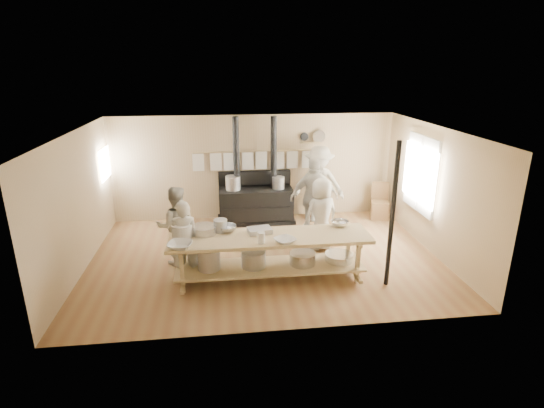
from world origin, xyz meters
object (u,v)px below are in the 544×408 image
object	(u,v)px
prep_table	(270,253)
cook_right	(314,198)
cook_far_left	(184,241)
cook_left	(176,226)
roasting_pan	(260,230)
stove	(256,201)
chair	(380,208)
cook_by_window	(319,184)
cook_center	(321,214)

from	to	relation	value
prep_table	cook_right	size ratio (longest dim) A/B	1.95
cook_far_left	cook_left	bearing A→B (deg)	-76.39
prep_table	roasting_pan	size ratio (longest dim) A/B	8.56
stove	cook_right	distance (m)	1.70
cook_right	chair	bearing A→B (deg)	-150.66
prep_table	cook_left	bearing A→B (deg)	152.97
cook_left	roasting_pan	distance (m)	1.71
stove	cook_by_window	world-z (taller)	stove
prep_table	chair	size ratio (longest dim) A/B	3.94
prep_table	cook_far_left	xyz separation A→B (m)	(-1.52, 0.19, 0.24)
cook_left	cook_by_window	world-z (taller)	cook_by_window
prep_table	chair	bearing A→B (deg)	42.19
chair	roasting_pan	size ratio (longest dim) A/B	2.17
stove	cook_far_left	world-z (taller)	stove
cook_right	cook_far_left	bearing A→B (deg)	34.86
cook_by_window	roasting_pan	xyz separation A→B (m)	(-1.71, -2.67, -0.06)
chair	stove	bearing A→B (deg)	-167.69
cook_right	cook_by_window	xyz separation A→B (m)	(0.33, 0.94, 0.03)
cook_center	cook_far_left	bearing A→B (deg)	2.95
cook_far_left	cook_center	distance (m)	2.93
cook_center	cook_right	xyz separation A→B (m)	(-0.00, 0.70, 0.15)
cook_center	roasting_pan	distance (m)	1.73
cook_left	chair	bearing A→B (deg)	-164.27
stove	prep_table	size ratio (longest dim) A/B	0.72
cook_far_left	cook_center	world-z (taller)	cook_center
chair	cook_center	bearing A→B (deg)	-124.29
prep_table	cook_by_window	xyz separation A→B (m)	(1.55, 2.85, 0.43)
prep_table	cook_far_left	world-z (taller)	cook_far_left
cook_center	cook_right	distance (m)	0.72
stove	cook_left	xyz separation A→B (m)	(-1.72, -2.14, 0.27)
cook_by_window	roasting_pan	bearing A→B (deg)	-111.41
chair	prep_table	bearing A→B (deg)	-122.78
prep_table	cook_far_left	size ratio (longest dim) A/B	2.38
prep_table	cook_by_window	size ratio (longest dim) A/B	1.89
cook_left	roasting_pan	bearing A→B (deg)	149.30
cook_far_left	cook_right	world-z (taller)	cook_right
prep_table	roasting_pan	bearing A→B (deg)	132.44
stove	prep_table	distance (m)	3.02
prep_table	cook_far_left	distance (m)	1.55
stove	cook_left	world-z (taller)	stove
stove	cook_by_window	bearing A→B (deg)	-6.17
cook_center	prep_table	bearing A→B (deg)	27.21
stove	cook_left	size ratio (longest dim) A/B	1.65
cook_far_left	roasting_pan	distance (m)	1.36
prep_table	roasting_pan	world-z (taller)	roasting_pan
cook_far_left	roasting_pan	xyz separation A→B (m)	(1.36, -0.02, 0.14)
cook_left	cook_by_window	bearing A→B (deg)	-155.34
chair	cook_far_left	bearing A→B (deg)	-135.25
roasting_pan	stove	bearing A→B (deg)	86.71
stove	cook_far_left	size ratio (longest dim) A/B	1.72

